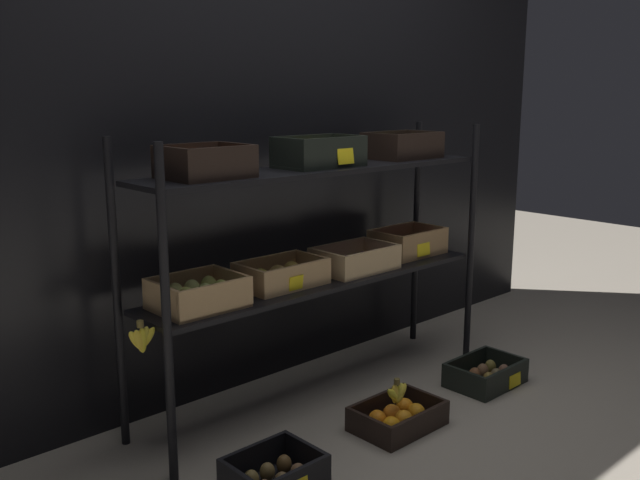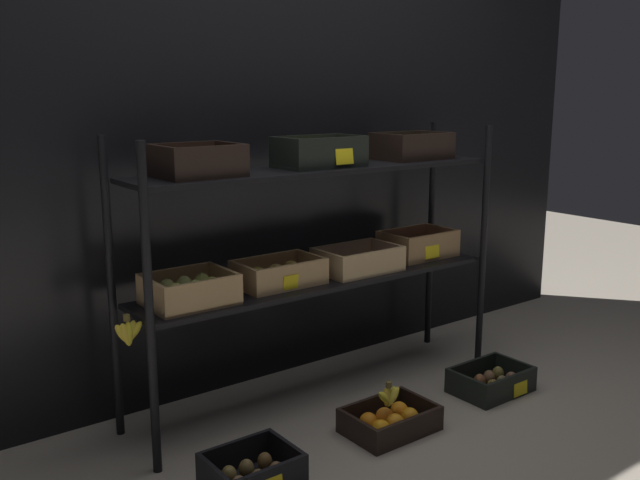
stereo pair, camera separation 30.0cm
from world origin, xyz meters
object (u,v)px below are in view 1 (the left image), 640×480
object	(u,v)px
display_rack	(319,227)
crate_ground_orange	(398,417)
crate_ground_center_kiwi	(485,375)
crate_ground_kiwi	(275,476)
banana_bunch_loose	(397,393)

from	to	relation	value
display_rack	crate_ground_orange	size ratio (longest dim) A/B	5.13
crate_ground_center_kiwi	display_rack	bearing A→B (deg)	144.14
display_rack	crate_ground_kiwi	world-z (taller)	display_rack
display_rack	crate_ground_center_kiwi	xyz separation A→B (m)	(0.63, -0.46, -0.72)
display_rack	crate_ground_orange	distance (m)	0.86
crate_ground_center_kiwi	banana_bunch_loose	bearing A→B (deg)	-179.89
crate_ground_kiwi	banana_bunch_loose	bearing A→B (deg)	1.10
display_rack	crate_ground_kiwi	distance (m)	1.07
crate_ground_center_kiwi	banana_bunch_loose	distance (m)	0.64
crate_ground_orange	crate_ground_center_kiwi	distance (m)	0.62
crate_ground_orange	crate_ground_center_kiwi	bearing A→B (deg)	0.39
crate_ground_kiwi	crate_ground_center_kiwi	bearing A→B (deg)	0.61
display_rack	banana_bunch_loose	distance (m)	0.77
crate_ground_kiwi	banana_bunch_loose	distance (m)	0.65
crate_ground_kiwi	crate_ground_orange	size ratio (longest dim) A/B	0.86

